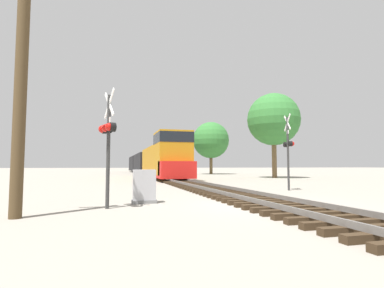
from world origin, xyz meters
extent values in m
plane|color=gray|center=(0.00, 0.00, 0.00)|extent=(400.00, 400.00, 0.00)
cube|color=#382819|center=(0.00, -4.50, 0.08)|extent=(2.60, 0.22, 0.16)
cube|color=#382819|center=(0.00, -3.90, 0.08)|extent=(2.60, 0.22, 0.16)
cube|color=#382819|center=(0.00, -3.30, 0.08)|extent=(2.60, 0.22, 0.16)
cube|color=#382819|center=(0.00, -2.70, 0.08)|extent=(2.60, 0.22, 0.16)
cube|color=#382819|center=(0.00, -2.10, 0.08)|extent=(2.60, 0.22, 0.16)
cube|color=#382819|center=(0.00, -1.50, 0.08)|extent=(2.60, 0.22, 0.16)
cube|color=#382819|center=(0.00, -0.90, 0.08)|extent=(2.60, 0.22, 0.16)
cube|color=#382819|center=(0.00, -0.30, 0.08)|extent=(2.60, 0.22, 0.16)
cube|color=#382819|center=(0.00, 0.30, 0.08)|extent=(2.60, 0.22, 0.16)
cube|color=#382819|center=(0.00, 0.90, 0.08)|extent=(2.60, 0.22, 0.16)
cube|color=#382819|center=(0.00, 1.50, 0.08)|extent=(2.60, 0.22, 0.16)
cube|color=#382819|center=(0.00, 2.10, 0.08)|extent=(2.60, 0.22, 0.16)
cube|color=#382819|center=(0.00, 2.70, 0.08)|extent=(2.60, 0.22, 0.16)
cube|color=#382819|center=(0.00, 3.30, 0.08)|extent=(2.60, 0.22, 0.16)
cube|color=#382819|center=(0.00, 3.90, 0.08)|extent=(2.60, 0.22, 0.16)
cube|color=#382819|center=(0.00, 4.50, 0.08)|extent=(2.60, 0.22, 0.16)
cube|color=#382819|center=(0.00, 5.10, 0.08)|extent=(2.60, 0.22, 0.16)
cube|color=#382819|center=(0.00, 5.70, 0.08)|extent=(2.60, 0.22, 0.16)
cube|color=#382819|center=(0.00, 6.30, 0.08)|extent=(2.60, 0.22, 0.16)
cube|color=#382819|center=(0.00, 6.90, 0.08)|extent=(2.60, 0.22, 0.16)
cube|color=#382819|center=(0.00, 7.50, 0.08)|extent=(2.60, 0.22, 0.16)
cube|color=#382819|center=(0.00, 8.10, 0.08)|extent=(2.60, 0.22, 0.16)
cube|color=#382819|center=(0.00, 8.70, 0.08)|extent=(2.60, 0.22, 0.16)
cube|color=#382819|center=(0.00, 9.30, 0.08)|extent=(2.60, 0.22, 0.16)
cube|color=#382819|center=(0.00, 9.90, 0.08)|extent=(2.60, 0.22, 0.16)
cube|color=#382819|center=(0.00, 10.50, 0.08)|extent=(2.60, 0.22, 0.16)
cube|color=#382819|center=(0.00, 11.10, 0.08)|extent=(2.60, 0.22, 0.16)
cube|color=#382819|center=(0.00, 11.70, 0.08)|extent=(2.60, 0.22, 0.16)
cube|color=#382819|center=(0.00, 12.30, 0.08)|extent=(2.60, 0.22, 0.16)
cube|color=#382819|center=(0.00, 12.90, 0.08)|extent=(2.60, 0.22, 0.16)
cube|color=#382819|center=(0.00, 13.50, 0.08)|extent=(2.60, 0.22, 0.16)
cube|color=#382819|center=(0.00, 14.10, 0.08)|extent=(2.60, 0.22, 0.16)
cube|color=#382819|center=(0.00, 14.70, 0.08)|extent=(2.60, 0.22, 0.16)
cube|color=#382819|center=(0.00, 15.30, 0.08)|extent=(2.60, 0.22, 0.16)
cube|color=#382819|center=(0.00, 15.90, 0.08)|extent=(2.60, 0.22, 0.16)
cube|color=#382819|center=(0.00, 16.50, 0.08)|extent=(2.60, 0.22, 0.16)
cube|color=#382819|center=(0.00, 17.10, 0.08)|extent=(2.60, 0.22, 0.16)
cube|color=#382819|center=(0.00, 17.70, 0.08)|extent=(2.60, 0.22, 0.16)
cube|color=#382819|center=(0.00, 18.30, 0.08)|extent=(2.60, 0.22, 0.16)
cube|color=#382819|center=(0.00, 18.90, 0.08)|extent=(2.60, 0.22, 0.16)
cube|color=#382819|center=(0.00, 19.50, 0.08)|extent=(2.60, 0.22, 0.16)
cube|color=slate|center=(-0.72, 0.00, 0.23)|extent=(0.07, 160.00, 0.15)
cube|color=slate|center=(0.72, 0.00, 0.23)|extent=(0.07, 160.00, 0.15)
cube|color=#B77A14|center=(0.00, 25.94, 1.92)|extent=(2.52, 12.75, 3.22)
cube|color=#B77A14|center=(0.00, 17.02, 2.38)|extent=(2.96, 4.01, 4.13)
cube|color=black|center=(0.00, 17.02, 3.84)|extent=(2.99, 4.05, 0.91)
cube|color=red|center=(0.00, 15.02, 1.03)|extent=(2.96, 1.82, 1.45)
cube|color=red|center=(0.00, 23.21, 0.43)|extent=(3.02, 17.85, 0.24)
cube|color=black|center=(0.00, 17.29, 0.50)|extent=(1.58, 2.20, 1.00)
cube|color=black|center=(0.00, 29.13, 0.50)|extent=(1.58, 2.20, 1.00)
cube|color=black|center=(0.00, 41.01, 1.84)|extent=(2.81, 14.79, 3.05)
cube|color=black|center=(0.00, 36.20, 0.45)|extent=(1.58, 2.20, 0.90)
cube|color=black|center=(0.00, 45.81, 0.45)|extent=(1.58, 2.20, 0.90)
cube|color=black|center=(0.00, 57.09, 1.84)|extent=(2.81, 14.79, 3.05)
cube|color=black|center=(0.00, 52.28, 0.45)|extent=(1.58, 2.20, 0.90)
cube|color=black|center=(0.00, 61.89, 0.45)|extent=(1.58, 2.20, 0.90)
cylinder|color=#333333|center=(-5.38, 0.50, 1.85)|extent=(0.12, 0.12, 3.71)
cube|color=white|center=(-5.38, 0.50, 3.41)|extent=(0.33, 0.89, 0.93)
cube|color=white|center=(-5.38, 0.50, 3.41)|extent=(0.33, 0.89, 0.93)
cube|color=black|center=(-5.38, 0.50, 2.60)|extent=(0.34, 0.83, 0.06)
cylinder|color=black|center=(-5.49, 0.83, 2.60)|extent=(0.27, 0.34, 0.30)
sphere|color=red|center=(-5.59, 0.79, 2.60)|extent=(0.26, 0.26, 0.26)
cylinder|color=black|center=(-5.38, 0.50, 2.60)|extent=(0.27, 0.34, 0.30)
sphere|color=red|center=(-5.48, 0.46, 2.60)|extent=(0.26, 0.26, 0.26)
cylinder|color=black|center=(-5.27, 0.16, 2.60)|extent=(0.27, 0.34, 0.30)
sphere|color=red|center=(-5.36, 0.13, 2.60)|extent=(0.26, 0.26, 0.26)
cube|color=white|center=(-5.38, 0.50, 2.86)|extent=(0.13, 0.31, 0.20)
cylinder|color=#333333|center=(4.35, 5.34, 2.07)|extent=(0.12, 0.12, 4.14)
cube|color=white|center=(4.35, 5.34, 3.84)|extent=(0.21, 0.91, 0.93)
cube|color=white|center=(4.35, 5.34, 3.84)|extent=(0.21, 0.91, 0.93)
cube|color=black|center=(4.35, 5.34, 2.60)|extent=(0.23, 0.86, 0.06)
cylinder|color=black|center=(4.28, 4.99, 2.60)|extent=(0.23, 0.33, 0.30)
sphere|color=red|center=(4.38, 4.97, 2.60)|extent=(0.26, 0.26, 0.26)
cylinder|color=black|center=(4.42, 5.68, 2.60)|extent=(0.23, 0.33, 0.30)
sphere|color=red|center=(4.52, 5.66, 2.60)|extent=(0.26, 0.26, 0.26)
cube|color=white|center=(4.35, 5.34, 3.29)|extent=(0.09, 0.32, 0.20)
cube|color=slate|center=(-4.09, 1.65, 0.06)|extent=(0.90, 0.55, 0.12)
cube|color=#ADADB2|center=(-4.09, 1.65, 0.68)|extent=(0.82, 0.50, 1.11)
cylinder|color=#4C3A23|center=(-7.67, -0.75, 3.69)|extent=(0.32, 0.32, 7.38)
cylinder|color=brown|center=(12.64, 21.04, 2.46)|extent=(0.54, 0.54, 4.92)
sphere|color=#337533|center=(12.64, 21.04, 6.72)|extent=(6.02, 6.02, 6.02)
cylinder|color=brown|center=(10.57, 37.63, 1.92)|extent=(0.51, 0.51, 3.84)
sphere|color=#337533|center=(10.57, 37.63, 5.66)|extent=(6.04, 6.04, 6.04)
camera|label=1|loc=(-5.24, -9.60, 1.37)|focal=28.00mm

